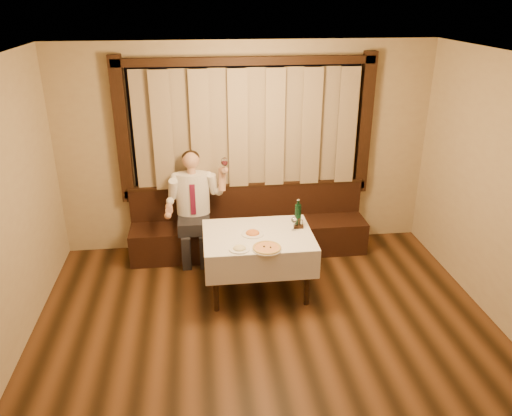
{
  "coord_description": "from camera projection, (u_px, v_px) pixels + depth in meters",
  "views": [
    {
      "loc": [
        -0.64,
        -3.45,
        3.33
      ],
      "look_at": [
        0.0,
        1.9,
        1.0
      ],
      "focal_mm": 35.0,
      "sensor_mm": 36.0,
      "label": 1
    }
  ],
  "objects": [
    {
      "name": "cruet_caddy",
      "position": [
        298.0,
        224.0,
        5.92
      ],
      "size": [
        0.12,
        0.07,
        0.12
      ],
      "rotation": [
        0.0,
        0.0,
        -0.08
      ],
      "color": "black",
      "rests_on": "dining_table"
    },
    {
      "name": "pizza",
      "position": [
        267.0,
        248.0,
        5.43
      ],
      "size": [
        0.33,
        0.33,
        0.04
      ],
      "rotation": [
        0.0,
        0.0,
        -0.36
      ],
      "color": "white",
      "rests_on": "dining_table"
    },
    {
      "name": "table_wine_glass",
      "position": [
        294.0,
        221.0,
        5.82
      ],
      "size": [
        0.06,
        0.06,
        0.17
      ],
      "rotation": [
        0.0,
        0.0,
        0.37
      ],
      "color": "white",
      "rests_on": "dining_table"
    },
    {
      "name": "pasta_cream",
      "position": [
        239.0,
        247.0,
        5.42
      ],
      "size": [
        0.23,
        0.23,
        0.08
      ],
      "rotation": [
        0.0,
        0.0,
        -0.27
      ],
      "color": "white",
      "rests_on": "dining_table"
    },
    {
      "name": "seated_man",
      "position": [
        193.0,
        199.0,
        6.51
      ],
      "size": [
        0.83,
        0.62,
        1.47
      ],
      "color": "black",
      "rests_on": "ground"
    },
    {
      "name": "dining_table",
      "position": [
        258.0,
        242.0,
        5.82
      ],
      "size": [
        1.27,
        0.97,
        0.76
      ],
      "color": "black",
      "rests_on": "ground"
    },
    {
      "name": "room",
      "position": [
        267.0,
        198.0,
        4.82
      ],
      "size": [
        5.01,
        6.01,
        2.81
      ],
      "color": "black",
      "rests_on": "ground"
    },
    {
      "name": "banquette",
      "position": [
        249.0,
        230.0,
        6.89
      ],
      "size": [
        3.2,
        0.61,
        0.94
      ],
      "color": "black",
      "rests_on": "ground"
    },
    {
      "name": "pasta_red",
      "position": [
        253.0,
        232.0,
        5.76
      ],
      "size": [
        0.26,
        0.26,
        0.09
      ],
      "rotation": [
        0.0,
        0.0,
        0.32
      ],
      "color": "white",
      "rests_on": "dining_table"
    },
    {
      "name": "green_bottle",
      "position": [
        298.0,
        215.0,
        5.9
      ],
      "size": [
        0.08,
        0.08,
        0.35
      ],
      "rotation": [
        0.0,
        0.0,
        -0.28
      ],
      "color": "#0E4121",
      "rests_on": "dining_table"
    }
  ]
}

